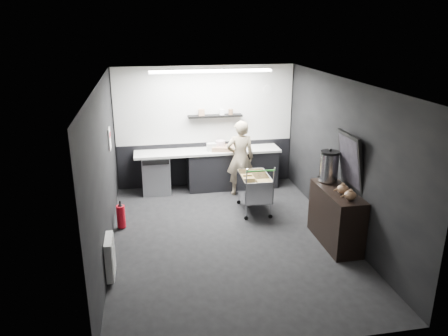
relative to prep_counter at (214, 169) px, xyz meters
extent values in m
plane|color=black|center=(-0.14, -2.42, -0.46)|extent=(5.50, 5.50, 0.00)
plane|color=silver|center=(-0.14, -2.42, 2.24)|extent=(5.50, 5.50, 0.00)
plane|color=black|center=(-0.14, 0.33, 0.89)|extent=(5.50, 0.00, 5.50)
plane|color=black|center=(-0.14, -5.17, 0.89)|extent=(5.50, 0.00, 5.50)
plane|color=black|center=(-2.14, -2.42, 0.89)|extent=(0.00, 5.50, 5.50)
plane|color=black|center=(1.86, -2.42, 0.89)|extent=(0.00, 5.50, 5.50)
cube|color=silver|center=(-0.14, 0.31, 1.39)|extent=(3.95, 0.02, 1.70)
cube|color=black|center=(-0.14, 0.31, 0.04)|extent=(3.95, 0.02, 1.00)
cube|color=black|center=(0.06, 0.20, 1.16)|extent=(1.20, 0.22, 0.04)
cylinder|color=white|center=(1.26, 0.30, 1.69)|extent=(0.20, 0.03, 0.20)
cube|color=white|center=(-2.12, -1.12, 1.09)|extent=(0.02, 0.30, 0.40)
cube|color=red|center=(-2.11, -1.12, 1.16)|extent=(0.02, 0.22, 0.10)
cube|color=white|center=(-2.08, -3.32, -0.11)|extent=(0.10, 0.50, 0.60)
cube|color=white|center=(-0.14, -0.57, 2.21)|extent=(2.40, 0.20, 0.04)
cube|color=black|center=(0.41, 0.00, -0.03)|extent=(2.00, 0.56, 0.85)
cube|color=silver|center=(-0.14, 0.00, 0.42)|extent=(3.20, 0.60, 0.05)
cube|color=#9EA0A5|center=(-1.29, 0.00, -0.03)|extent=(0.60, 0.58, 0.85)
cube|color=black|center=(-1.29, -0.30, 0.32)|extent=(0.56, 0.02, 0.10)
imported|color=beige|center=(0.50, -0.45, 0.36)|extent=(0.62, 0.42, 1.64)
cube|color=silver|center=(0.58, -1.37, -0.15)|extent=(0.58, 0.87, 0.02)
cube|color=silver|center=(0.31, -1.37, 0.07)|extent=(0.05, 0.85, 0.45)
cube|color=silver|center=(0.85, -1.37, 0.07)|extent=(0.05, 0.85, 0.45)
cube|color=silver|center=(0.58, -1.79, 0.07)|extent=(0.55, 0.04, 0.45)
cube|color=silver|center=(0.58, -0.96, 0.07)|extent=(0.55, 0.04, 0.45)
cylinder|color=silver|center=(0.34, -1.76, -0.29)|extent=(0.02, 0.02, 0.30)
cylinder|color=silver|center=(0.82, -1.76, -0.29)|extent=(0.02, 0.02, 0.30)
cylinder|color=silver|center=(0.34, -0.99, -0.29)|extent=(0.02, 0.02, 0.30)
cylinder|color=silver|center=(0.82, -0.99, -0.29)|extent=(0.02, 0.02, 0.30)
cylinder|color=#268D27|center=(0.58, -1.85, 0.55)|extent=(0.55, 0.05, 0.03)
cube|color=olive|center=(0.46, -1.27, 0.06)|extent=(0.25, 0.31, 0.38)
cube|color=olive|center=(0.72, -1.50, 0.04)|extent=(0.23, 0.29, 0.34)
cylinder|color=black|center=(0.34, -1.76, -0.42)|extent=(0.08, 0.03, 0.08)
cylinder|color=black|center=(0.34, -0.99, -0.42)|extent=(0.08, 0.03, 0.08)
cylinder|color=black|center=(0.82, -1.76, -0.42)|extent=(0.08, 0.03, 0.08)
cylinder|color=black|center=(0.82, -0.99, -0.42)|extent=(0.08, 0.03, 0.08)
cube|color=black|center=(1.61, -2.89, 0.02)|extent=(0.48, 1.27, 0.95)
cylinder|color=silver|center=(1.61, -2.47, 0.76)|extent=(0.32, 0.32, 0.49)
cylinder|color=black|center=(1.61, -2.47, 1.03)|extent=(0.32, 0.32, 0.04)
sphere|color=black|center=(1.61, -2.47, 1.07)|extent=(0.05, 0.05, 0.05)
ellipsoid|color=brown|center=(1.61, -3.05, 0.58)|extent=(0.19, 0.19, 0.15)
ellipsoid|color=brown|center=(1.61, -3.32, 0.58)|extent=(0.19, 0.19, 0.15)
cube|color=black|center=(1.80, -2.84, 0.97)|extent=(0.21, 0.74, 0.95)
cube|color=black|center=(1.78, -2.84, 0.97)|extent=(0.15, 0.64, 0.82)
cylinder|color=red|center=(-1.99, -1.69, -0.22)|extent=(0.16, 0.16, 0.42)
cone|color=black|center=(-1.99, -1.69, 0.01)|extent=(0.10, 0.10, 0.06)
cylinder|color=black|center=(-1.99, -1.69, 0.05)|extent=(0.03, 0.03, 0.06)
cube|color=#986F51|center=(0.20, -0.05, 0.49)|extent=(0.54, 0.45, 0.09)
cylinder|color=silver|center=(0.15, 0.00, 0.55)|extent=(0.21, 0.21, 0.21)
cube|color=white|center=(-0.06, -0.05, 0.53)|extent=(0.20, 0.16, 0.17)
camera|label=1|loc=(-1.46, -9.12, 3.15)|focal=35.00mm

